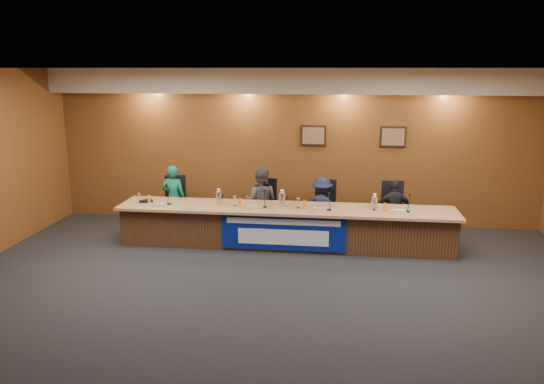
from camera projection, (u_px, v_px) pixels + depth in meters
The scene contains 40 objects.
floor at pixel (268, 301), 7.47m from camera, with size 10.00×10.00×0.00m, color black.
ceiling at pixel (267, 68), 6.74m from camera, with size 10.00×8.00×0.04m, color silver.
wall_back at pixel (294, 147), 10.96m from camera, with size 10.00×0.04×3.20m, color brown.
soffit at pixel (293, 81), 10.41m from camera, with size 10.00×0.50×0.50m, color beige.
dais_body at pixel (286, 227), 9.71m from camera, with size 6.00×0.80×0.70m, color #482A17.
dais_top at pixel (285, 208), 9.57m from camera, with size 6.10×0.95×0.05m, color #A3754D.
banner at pixel (283, 233), 9.30m from camera, with size 2.20×0.02×0.65m, color navy.
banner_text_upper at pixel (283, 222), 9.24m from camera, with size 2.00×0.01×0.10m, color silver.
banner_text_lower at pixel (283, 237), 9.30m from camera, with size 1.60×0.01×0.28m, color silver.
wall_photo_left at pixel (313, 136), 10.83m from camera, with size 0.52×0.04×0.42m, color black.
wall_photo_right at pixel (393, 137), 10.63m from camera, with size 0.52×0.04×0.42m, color black.
panelist_a at pixel (174, 198), 10.55m from camera, with size 0.49×0.32×1.34m, color #12594B.
panelist_b at pixel (261, 201), 10.33m from camera, with size 0.65×0.50×1.33m, color #454449.
panelist_c at pixel (322, 207), 10.20m from camera, with size 0.76×0.43×1.17m, color #171836.
panelist_d at pixel (394, 210), 10.03m from camera, with size 0.68×0.28×1.16m, color black.
office_chair_a at pixel (176, 206), 10.69m from camera, with size 0.48×0.48×0.08m, color black.
office_chair_b at pixel (262, 209), 10.47m from camera, with size 0.48×0.48×0.08m, color black.
office_chair_c at pixel (322, 211), 10.32m from camera, with size 0.48×0.48×0.08m, color black.
office_chair_d at pixel (394, 213), 10.15m from camera, with size 0.48×0.48×0.08m, color black.
nameplate_a at pixel (155, 204), 9.59m from camera, with size 0.24×0.06×0.09m, color white.
microphone_a at pixel (170, 204), 9.75m from camera, with size 0.07×0.07×0.02m, color black.
juice_glass_a at pixel (149, 199), 9.83m from camera, with size 0.06×0.06×0.15m, color orange.
water_glass_a at pixel (139, 198), 9.86m from camera, with size 0.08×0.08×0.18m, color silver.
nameplate_b at pixel (252, 207), 9.42m from camera, with size 0.24×0.06×0.09m, color white.
microphone_b at pixel (265, 207), 9.54m from camera, with size 0.07×0.07×0.02m, color black.
juice_glass_b at pixel (239, 203), 9.57m from camera, with size 0.06×0.06×0.15m, color orange.
water_glass_b at pixel (235, 201), 9.64m from camera, with size 0.08×0.08×0.18m, color silver.
nameplate_c at pixel (320, 209), 9.26m from camera, with size 0.24×0.06×0.09m, color white.
microphone_c at pixel (329, 210), 9.35m from camera, with size 0.07×0.07×0.02m, color black.
juice_glass_c at pixel (304, 205), 9.43m from camera, with size 0.06×0.06×0.15m, color orange.
water_glass_c at pixel (298, 203), 9.49m from camera, with size 0.08×0.08×0.18m, color silver.
nameplate_d at pixel (398, 212), 9.09m from camera, with size 0.24×0.06×0.09m, color white.
microphone_d at pixel (408, 212), 9.23m from camera, with size 0.07×0.07×0.02m, color black.
juice_glass_d at pixel (385, 207), 9.25m from camera, with size 0.06×0.06×0.15m, color orange.
water_glass_d at pixel (374, 205), 9.34m from camera, with size 0.08×0.08×0.18m, color silver.
carafe_left at pixel (219, 198), 9.72m from camera, with size 0.11×0.11×0.24m, color silver.
carafe_mid at pixel (282, 200), 9.58m from camera, with size 0.13×0.13×0.26m, color silver.
carafe_right at pixel (374, 203), 9.43m from camera, with size 0.12×0.12×0.22m, color silver.
speakerphone at pixel (148, 201), 9.91m from camera, with size 0.32×0.32×0.05m, color black.
paper_stack at pixel (400, 211), 9.26m from camera, with size 0.22×0.30×0.01m, color white.
Camera 1 is at (0.94, -6.85, 3.21)m, focal length 35.00 mm.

